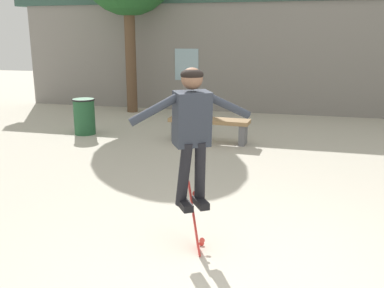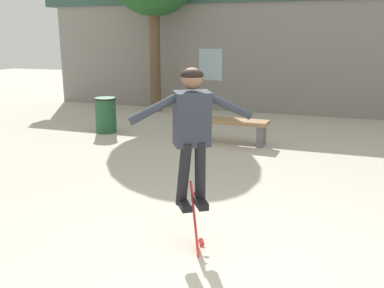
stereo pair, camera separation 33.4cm
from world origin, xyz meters
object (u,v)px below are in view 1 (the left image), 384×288
object	(u,v)px
park_bench	(209,125)
skater	(192,126)
trash_bin	(84,116)
skateboard_flipping	(194,219)

from	to	relation	value
park_bench	skater	size ratio (longest dim) A/B	1.20
park_bench	trash_bin	world-z (taller)	trash_bin
park_bench	skater	xyz separation A→B (m)	(0.82, -4.50, 0.94)
trash_bin	skateboard_flipping	xyz separation A→B (m)	(3.67, -4.42, -0.14)
trash_bin	skater	xyz separation A→B (m)	(3.67, -4.52, 0.88)
skater	park_bench	bearing A→B (deg)	156.61
park_bench	skater	world-z (taller)	skater
skateboard_flipping	trash_bin	bearing A→B (deg)	-169.29
skater	skateboard_flipping	world-z (taller)	skater
trash_bin	skater	size ratio (longest dim) A/B	0.57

